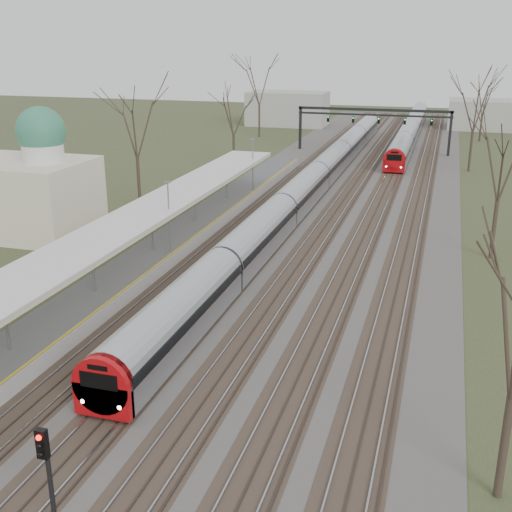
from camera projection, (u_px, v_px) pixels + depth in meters
The scene contains 10 objects.
track_bed at pixel (334, 203), 62.16m from camera, with size 24.00×160.00×0.22m.
platform at pixel (173, 243), 48.65m from camera, with size 3.50×69.00×1.00m, color #9E9B93.
canopy at pixel (144, 214), 43.45m from camera, with size 4.10×50.00×3.11m.
dome_building at pixel (29, 189), 51.47m from camera, with size 10.00×8.00×10.30m.
signal_gantry at pixel (374, 117), 87.79m from camera, with size 21.00×0.59×6.08m.
tree_west_far at pixel (135, 122), 57.89m from camera, with size 5.50×5.50×11.33m.
tree_east_far at pixel (503, 159), 44.34m from camera, with size 5.00×5.00×10.30m.
train_near at pixel (317, 177), 66.95m from camera, with size 2.62×90.21×3.05m.
train_far at pixel (411, 129), 101.66m from camera, with size 2.62×60.21×3.05m.
signal_post at pixel (47, 466), 19.78m from camera, with size 0.35×0.45×4.10m.
Camera 1 is at (10.17, -5.16, 15.27)m, focal length 45.00 mm.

